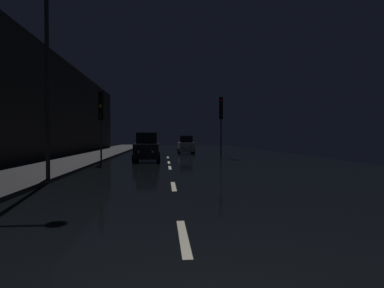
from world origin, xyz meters
name	(u,v)px	position (x,y,z in m)	size (l,w,h in m)	color
ground	(168,158)	(0.00, 24.50, -0.01)	(26.21, 84.00, 0.02)	black
sidewalk_left	(82,158)	(-6.91, 24.50, 0.07)	(4.40, 84.00, 0.15)	#28282B
building_facade_left	(31,100)	(-9.51, 21.00, 4.32)	(0.80, 63.00, 8.64)	#2D2B28
lane_centerline	(170,170)	(0.00, 14.72, 0.01)	(0.16, 24.74, 0.01)	beige
traffic_light_far_right	(221,113)	(4.60, 25.51, 3.81)	(0.38, 0.49, 5.21)	#38383A
traffic_light_far_left	(101,112)	(-4.61, 20.10, 3.49)	(0.31, 0.46, 4.81)	#38383A
streetlamp_overhead	(58,42)	(-4.39, 10.35, 5.42)	(1.70, 0.44, 8.35)	#2D2D30
car_approaching_headlights	(147,148)	(-1.59, 21.91, 0.95)	(1.91, 4.14, 2.08)	black
car_distant_taillights	(186,145)	(2.07, 33.54, 0.87)	(1.75, 3.78, 1.90)	silver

